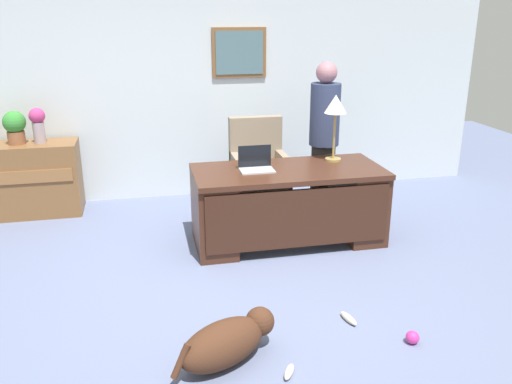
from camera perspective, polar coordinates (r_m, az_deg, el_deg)
name	(u,v)px	position (r m, az deg, el deg)	size (l,w,h in m)	color
ground_plane	(250,290)	(4.46, -0.69, -10.51)	(12.00, 12.00, 0.00)	slate
back_wall	(205,84)	(6.51, -5.45, 11.41)	(7.00, 0.16, 2.70)	silver
desk	(289,203)	(5.19, 3.52, -1.20)	(1.83, 0.83, 0.75)	#422316
credenza	(18,180)	(6.46, -24.16, 1.19)	(1.33, 0.50, 0.82)	brown
armchair	(258,171)	(6.00, 0.27, 2.31)	(0.60, 0.59, 1.06)	gray
person_standing	(324,139)	(5.81, 7.29, 5.68)	(0.32, 0.32, 1.69)	#262323
dog_lying	(227,341)	(3.58, -3.12, -15.71)	(0.74, 0.56, 0.30)	#472819
laptop	(256,164)	(5.06, -0.01, 3.02)	(0.32, 0.22, 0.22)	#B2B5BA
desk_lamp	(335,108)	(5.33, 8.52, 8.85)	(0.22, 0.22, 0.66)	#9E8447
vase_with_flowers	(38,123)	(6.26, -22.35, 6.86)	(0.17, 0.17, 0.38)	#A5939A
potted_plant	(15,126)	(6.31, -24.45, 6.46)	(0.24, 0.24, 0.36)	brown
dog_toy_ball	(413,337)	(3.96, 16.44, -14.72)	(0.09, 0.09, 0.09)	#D8338C
dog_toy_bone	(349,318)	(4.11, 9.90, -13.20)	(0.19, 0.05, 0.05)	beige
dog_toy_plush	(289,372)	(3.55, 3.57, -18.68)	(0.16, 0.05, 0.05)	beige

